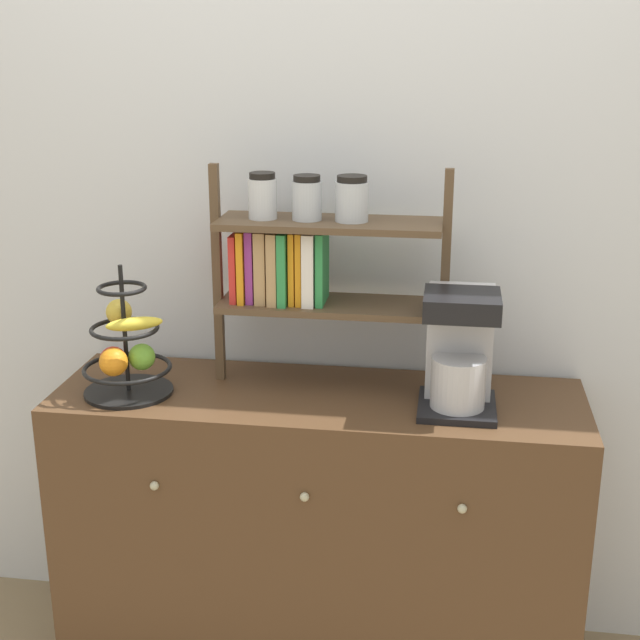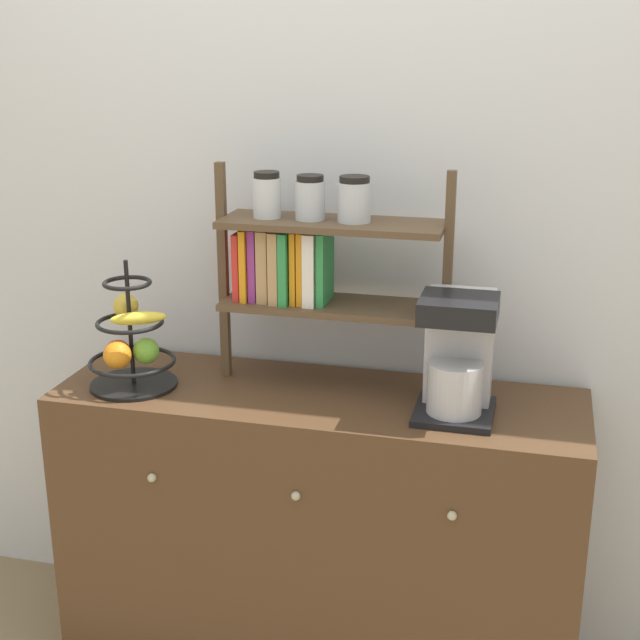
% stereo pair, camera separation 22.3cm
% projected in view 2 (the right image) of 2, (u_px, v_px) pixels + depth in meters
% --- Properties ---
extents(wall_back, '(7.00, 0.05, 2.60)m').
position_uv_depth(wall_back, '(341.00, 213.00, 2.53)').
color(wall_back, silver).
rests_on(wall_back, ground_plane).
extents(sideboard, '(1.44, 0.46, 0.85)m').
position_uv_depth(sideboard, '(318.00, 532.00, 2.55)').
color(sideboard, '#4C331E').
rests_on(sideboard, ground_plane).
extents(coffee_maker, '(0.20, 0.22, 0.32)m').
position_uv_depth(coffee_maker, '(458.00, 355.00, 2.26)').
color(coffee_maker, black).
rests_on(coffee_maker, sideboard).
extents(fruit_stand, '(0.24, 0.24, 0.36)m').
position_uv_depth(fruit_stand, '(130.00, 346.00, 2.43)').
color(fruit_stand, black).
rests_on(fruit_stand, sideboard).
extents(shelf_hutch, '(0.64, 0.20, 0.61)m').
position_uv_depth(shelf_hutch, '(307.00, 254.00, 2.39)').
color(shelf_hutch, brown).
rests_on(shelf_hutch, sideboard).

